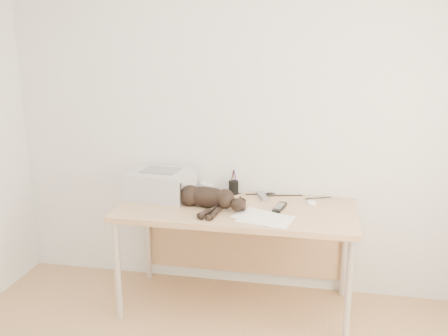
% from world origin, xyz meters
% --- Properties ---
extents(wall_back, '(3.50, 0.00, 3.50)m').
position_xyz_m(wall_back, '(0.00, 1.75, 1.30)').
color(wall_back, white).
rests_on(wall_back, floor).
extents(desk, '(1.60, 0.70, 0.74)m').
position_xyz_m(desk, '(0.00, 1.48, 0.61)').
color(desk, tan).
rests_on(desk, floor).
extents(printer, '(0.46, 0.40, 0.20)m').
position_xyz_m(printer, '(-0.57, 1.52, 0.84)').
color(printer, silver).
rests_on(printer, desk).
extents(papers, '(0.42, 0.35, 0.01)m').
position_xyz_m(papers, '(0.21, 1.22, 0.74)').
color(papers, white).
rests_on(papers, desk).
extents(cat, '(0.64, 0.39, 0.15)m').
position_xyz_m(cat, '(-0.20, 1.36, 0.80)').
color(cat, black).
rests_on(cat, desk).
extents(mug, '(0.13, 0.13, 0.09)m').
position_xyz_m(mug, '(-0.26, 1.64, 0.78)').
color(mug, white).
rests_on(mug, desk).
extents(pen_cup, '(0.07, 0.07, 0.18)m').
position_xyz_m(pen_cup, '(-0.07, 1.68, 0.79)').
color(pen_cup, black).
rests_on(pen_cup, desk).
extents(remote_grey, '(0.11, 0.19, 0.02)m').
position_xyz_m(remote_grey, '(0.15, 1.64, 0.75)').
color(remote_grey, gray).
rests_on(remote_grey, desk).
extents(remote_black, '(0.09, 0.20, 0.02)m').
position_xyz_m(remote_black, '(0.29, 1.42, 0.75)').
color(remote_black, black).
rests_on(remote_black, desk).
extents(mouse, '(0.09, 0.13, 0.04)m').
position_xyz_m(mouse, '(0.50, 1.57, 0.76)').
color(mouse, white).
rests_on(mouse, desk).
extents(cable_tangle, '(1.36, 0.08, 0.01)m').
position_xyz_m(cable_tangle, '(0.00, 1.70, 0.75)').
color(cable_tangle, black).
rests_on(cable_tangle, desk).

